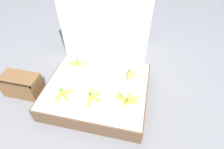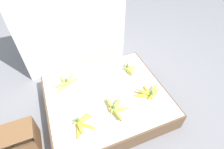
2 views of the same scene
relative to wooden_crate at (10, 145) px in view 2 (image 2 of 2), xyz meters
The scene contains 9 objects.
ground_plane 0.80m from the wooden_crate, ahead, with size 10.00×10.00×0.00m, color slate.
display_platform 0.79m from the wooden_crate, ahead, with size 1.00×0.86×0.18m.
back_vendor_table 1.22m from the wooden_crate, 54.39° to the left, with size 1.05×0.49×0.80m.
wooden_crate is the anchor object (origin of this frame).
banana_bunch_front_left 0.53m from the wooden_crate, ahead, with size 0.16×0.20×0.10m.
banana_bunch_front_midleft 0.80m from the wooden_crate, ahead, with size 0.16×0.24×0.09m.
banana_bunch_front_midright 1.11m from the wooden_crate, ahead, with size 0.25×0.16×0.09m.
banana_bunch_middle_left 0.62m from the wooden_crate, 36.01° to the left, with size 0.23×0.20×0.10m.
banana_bunch_middle_midright 1.13m from the wooden_crate, 16.20° to the left, with size 0.12×0.19×0.09m.
Camera 2 is at (-0.30, -0.88, 1.34)m, focal length 28.00 mm.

